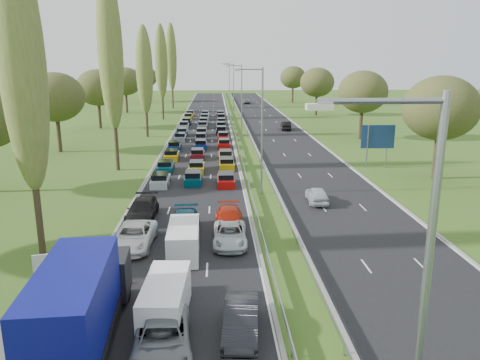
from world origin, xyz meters
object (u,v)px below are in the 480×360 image
object	(u,v)px
near_car_3	(142,210)
white_van_front	(166,298)
blue_lorry	(81,303)
info_sign	(47,266)
white_van_rear	(184,239)
direction_sign	(378,139)
near_car_2	(134,236)

from	to	relation	value
near_car_3	white_van_front	xyz separation A→B (m)	(3.48, -15.28, 0.24)
near_car_3	blue_lorry	xyz separation A→B (m)	(0.00, -17.57, 1.34)
white_van_front	info_sign	bearing A→B (deg)	156.88
white_van_rear	direction_sign	xyz separation A→B (m)	(21.46, 24.91, 2.52)
direction_sign	blue_lorry	bearing A→B (deg)	-125.74
blue_lorry	direction_sign	world-z (taller)	direction_sign
near_car_2	info_sign	size ratio (longest dim) A/B	2.64
near_car_2	near_car_3	xyz separation A→B (m)	(-0.32, 5.92, 0.02)
near_car_3	white_van_rear	bearing A→B (deg)	-61.14
white_van_front	white_van_rear	bearing A→B (deg)	90.32
blue_lorry	direction_sign	xyz separation A→B (m)	(25.31, 35.18, 1.42)
blue_lorry	white_van_rear	distance (m)	11.03
near_car_3	white_van_rear	world-z (taller)	white_van_rear
white_van_rear	near_car_2	bearing A→B (deg)	157.62
white_van_front	info_sign	size ratio (longest dim) A/B	2.43
white_van_rear	info_sign	distance (m)	8.65
info_sign	white_van_rear	bearing A→B (deg)	31.87
white_van_rear	info_sign	world-z (taller)	info_sign
blue_lorry	white_van_front	size ratio (longest dim) A/B	1.94
near_car_2	info_sign	xyz separation A→B (m)	(-3.80, -5.94, 0.58)
blue_lorry	white_van_front	xyz separation A→B (m)	(3.48, 2.29, -1.10)
blue_lorry	white_van_front	distance (m)	4.30
near_car_2	white_van_rear	bearing A→B (deg)	-18.37
blue_lorry	white_van_rear	world-z (taller)	blue_lorry
white_van_rear	near_car_3	bearing A→B (deg)	116.75
near_car_2	direction_sign	size ratio (longest dim) A/B	1.07
near_car_2	white_van_front	distance (m)	9.88
blue_lorry	white_van_rear	bearing A→B (deg)	66.25
near_car_2	white_van_front	size ratio (longest dim) A/B	1.09
blue_lorry	direction_sign	size ratio (longest dim) A/B	1.90
near_car_3	white_van_front	distance (m)	15.68
near_car_3	direction_sign	world-z (taller)	direction_sign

